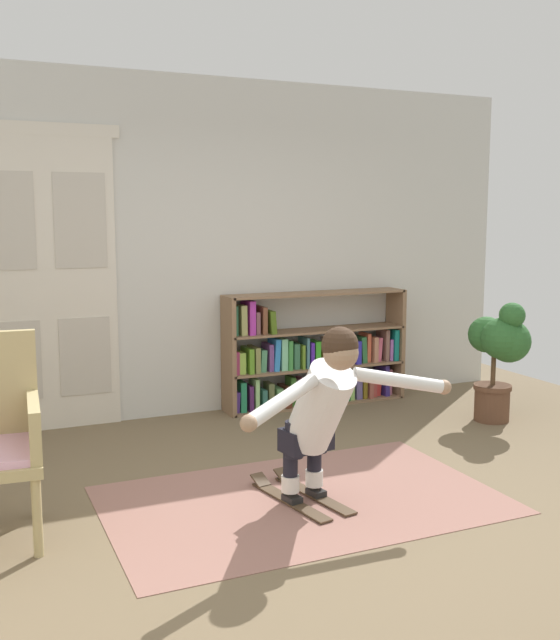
% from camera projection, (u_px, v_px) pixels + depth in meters
% --- Properties ---
extents(ground_plane, '(7.20, 7.20, 0.00)m').
position_uv_depth(ground_plane, '(350.00, 517.00, 4.25)').
color(ground_plane, brown).
extents(back_wall, '(6.00, 0.10, 2.90)m').
position_uv_depth(back_wall, '(206.00, 248.00, 6.40)').
color(back_wall, beige).
rests_on(back_wall, ground).
extents(double_door, '(1.22, 0.05, 2.45)m').
position_uv_depth(double_door, '(47.00, 279.00, 5.84)').
color(double_door, beige).
rests_on(double_door, ground).
extents(rug, '(2.39, 1.51, 0.01)m').
position_uv_depth(rug, '(302.00, 500.00, 4.51)').
color(rug, '#94665A').
rests_on(rug, ground).
extents(bookshelf, '(1.74, 0.30, 1.04)m').
position_uv_depth(bookshelf, '(311.00, 359.00, 6.73)').
color(bookshelf, '#826347').
rests_on(bookshelf, ground).
extents(potted_plant, '(0.43, 0.54, 1.02)m').
position_uv_depth(potted_plant, '(500.00, 349.00, 6.17)').
color(potted_plant, brown).
rests_on(potted_plant, ground).
extents(skis_pair, '(0.40, 0.80, 0.07)m').
position_uv_depth(skis_pair, '(300.00, 495.00, 4.53)').
color(skis_pair, '#4A3725').
rests_on(skis_pair, rug).
extents(person_skier, '(1.45, 0.77, 1.05)m').
position_uv_depth(person_skier, '(323.00, 404.00, 4.26)').
color(person_skier, white).
rests_on(person_skier, skis_pair).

